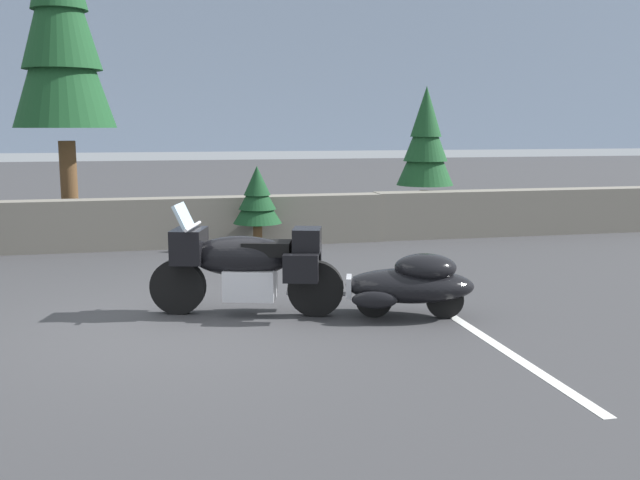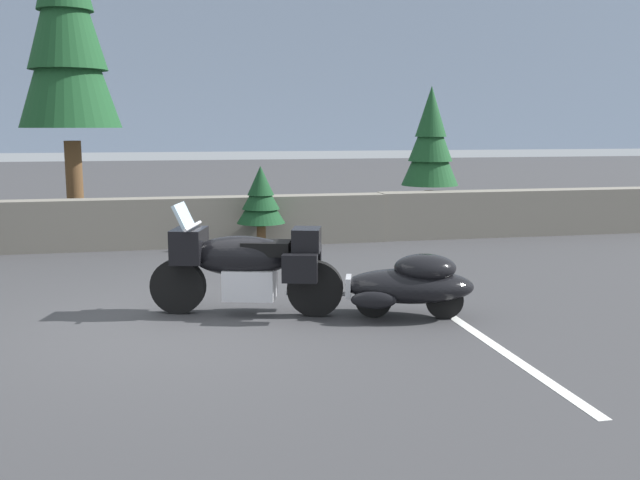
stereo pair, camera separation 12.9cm
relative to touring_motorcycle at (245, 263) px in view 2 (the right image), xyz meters
name	(u,v)px [view 2 (the right image)]	position (x,y,z in m)	size (l,w,h in m)	color
ground_plane	(178,327)	(-0.81, -0.38, -0.62)	(80.00, 80.00, 0.00)	#38383A
stone_guard_wall	(208,222)	(-0.18, 5.09, -0.17)	(24.00, 0.56, 0.93)	slate
distant_ridgeline	(169,84)	(-0.81, 95.10, 7.38)	(240.00, 80.00, 16.00)	#8C9EB7
touring_motorcycle	(245,263)	(0.00, 0.00, 0.00)	(2.26, 1.12, 1.33)	black
car_shaped_trailer	(410,283)	(1.87, -0.54, -0.21)	(2.22, 1.09, 0.76)	black
pine_tree_tall	(66,22)	(-2.73, 6.63, 3.58)	(1.95, 1.95, 6.72)	brown
pine_tree_secondary	(431,141)	(4.50, 5.93, 1.29)	(1.19, 1.19, 3.05)	brown
pine_sapling_near	(261,198)	(0.73, 4.40, 0.33)	(0.87, 0.87, 1.53)	brown
parking_stripe_marker	(500,349)	(2.37, -1.88, -0.62)	(0.12, 3.60, 0.01)	silver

